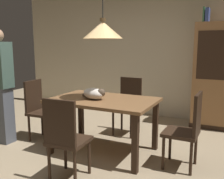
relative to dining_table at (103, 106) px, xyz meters
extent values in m
plane|color=#998466|center=(0.06, -0.47, -0.65)|extent=(10.00, 10.00, 0.00)
cube|color=beige|center=(0.06, 2.18, 0.80)|extent=(6.40, 0.10, 2.90)
cube|color=brown|center=(0.00, 0.00, 0.08)|extent=(1.40, 0.90, 0.04)
cube|color=black|center=(-0.62, -0.39, -0.29)|extent=(0.07, 0.07, 0.71)
cube|color=black|center=(0.62, -0.39, -0.29)|extent=(0.07, 0.07, 0.71)
cube|color=black|center=(-0.62, 0.39, -0.29)|extent=(0.07, 0.07, 0.71)
cube|color=black|center=(0.62, 0.39, -0.29)|extent=(0.07, 0.07, 0.71)
cube|color=black|center=(1.05, 0.00, -0.22)|extent=(0.40, 0.40, 0.04)
cube|color=black|center=(1.23, 0.00, 0.04)|extent=(0.04, 0.38, 0.48)
cylinder|color=black|center=(0.89, 0.16, -0.44)|extent=(0.04, 0.04, 0.41)
cylinder|color=black|center=(0.89, -0.16, -0.44)|extent=(0.04, 0.04, 0.41)
cylinder|color=black|center=(1.21, 0.16, -0.44)|extent=(0.04, 0.04, 0.41)
cylinder|color=black|center=(1.21, -0.16, -0.44)|extent=(0.04, 0.04, 0.41)
cube|color=black|center=(0.00, 0.80, -0.22)|extent=(0.41, 0.41, 0.04)
cube|color=black|center=(0.01, 0.98, 0.04)|extent=(0.38, 0.05, 0.48)
cylinder|color=black|center=(-0.17, 0.65, -0.44)|extent=(0.04, 0.04, 0.41)
cylinder|color=black|center=(0.15, 0.63, -0.44)|extent=(0.04, 0.04, 0.41)
cylinder|color=black|center=(-0.15, 0.97, -0.44)|extent=(0.04, 0.04, 0.41)
cylinder|color=black|center=(0.17, 0.95, -0.44)|extent=(0.04, 0.04, 0.41)
cube|color=black|center=(0.00, -0.80, -0.22)|extent=(0.43, 0.43, 0.04)
cube|color=black|center=(0.01, -0.98, 0.04)|extent=(0.38, 0.06, 0.48)
cylinder|color=black|center=(0.15, -0.63, -0.44)|extent=(0.04, 0.04, 0.41)
cylinder|color=black|center=(-0.17, -0.65, -0.44)|extent=(0.04, 0.04, 0.41)
cylinder|color=black|center=(0.17, -0.95, -0.44)|extent=(0.04, 0.04, 0.41)
cylinder|color=black|center=(-0.15, -0.97, -0.44)|extent=(0.04, 0.04, 0.41)
cube|color=black|center=(-1.05, 0.00, -0.22)|extent=(0.43, 0.43, 0.04)
cube|color=black|center=(-1.23, -0.01, 0.04)|extent=(0.06, 0.38, 0.48)
cylinder|color=black|center=(-0.88, -0.15, -0.44)|extent=(0.04, 0.04, 0.41)
cylinder|color=black|center=(-0.90, 0.17, -0.44)|extent=(0.04, 0.04, 0.41)
cylinder|color=black|center=(-1.20, -0.17, -0.44)|extent=(0.04, 0.04, 0.41)
cylinder|color=black|center=(-1.22, 0.15, -0.44)|extent=(0.04, 0.04, 0.41)
ellipsoid|color=beige|center=(-0.11, -0.06, 0.18)|extent=(0.39, 0.32, 0.15)
sphere|color=brown|center=(0.02, -0.08, 0.20)|extent=(0.11, 0.11, 0.11)
cylinder|color=brown|center=(-0.23, 0.00, 0.13)|extent=(0.18, 0.04, 0.04)
cone|color=#E5B775|center=(0.00, 0.00, 1.01)|extent=(0.52, 0.52, 0.22)
cylinder|color=#513D23|center=(0.00, 0.00, 1.14)|extent=(0.08, 0.08, 0.04)
cube|color=black|center=(1.44, 1.85, -0.61)|extent=(1.12, 0.45, 0.08)
cube|color=#427A4C|center=(1.00, 1.85, 1.33)|extent=(0.03, 0.20, 0.26)
cube|color=#384C93|center=(1.06, 1.85, 1.32)|extent=(0.06, 0.24, 0.24)
cube|color=#4C515B|center=(-1.54, -0.35, -0.23)|extent=(0.30, 0.20, 0.84)
camera|label=1|loc=(1.62, -3.03, 0.83)|focal=41.67mm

